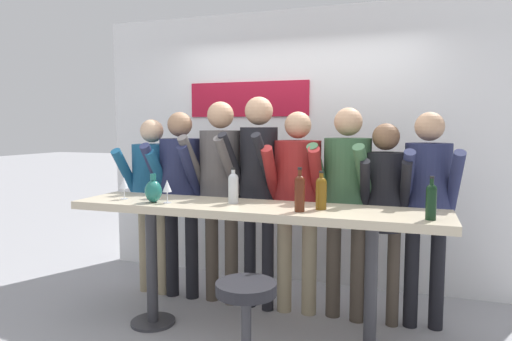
# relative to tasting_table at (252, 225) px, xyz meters

# --- Properties ---
(ground_plane) EXTENTS (40.00, 40.00, 0.00)m
(ground_plane) POSITION_rel_tasting_table_xyz_m (-0.00, 0.00, -0.88)
(ground_plane) COLOR #9E9EA3
(back_wall) EXTENTS (4.38, 0.12, 2.78)m
(back_wall) POSITION_rel_tasting_table_xyz_m (-0.00, 1.46, 0.51)
(back_wall) COLOR white
(back_wall) RESTS_ON ground_plane
(tasting_table) EXTENTS (2.78, 0.58, 1.03)m
(tasting_table) POSITION_rel_tasting_table_xyz_m (0.00, 0.00, 0.00)
(tasting_table) COLOR beige
(tasting_table) RESTS_ON ground_plane
(bar_stool) EXTENTS (0.38, 0.38, 0.70)m
(bar_stool) POSITION_rel_tasting_table_xyz_m (0.21, -0.71, -0.42)
(bar_stool) COLOR #333338
(bar_stool) RESTS_ON ground_plane
(person_far_left) EXTENTS (0.47, 0.56, 1.67)m
(person_far_left) POSITION_rel_tasting_table_xyz_m (-1.23, 0.63, 0.15)
(person_far_left) COLOR gray
(person_far_left) RESTS_ON ground_plane
(person_left) EXTENTS (0.46, 0.55, 1.74)m
(person_left) POSITION_rel_tasting_table_xyz_m (-0.92, 0.60, 0.19)
(person_left) COLOR black
(person_left) RESTS_ON ground_plane
(person_center_left) EXTENTS (0.49, 0.61, 1.83)m
(person_center_left) POSITION_rel_tasting_table_xyz_m (-0.52, 0.61, 0.25)
(person_center_left) COLOR #473D33
(person_center_left) RESTS_ON ground_plane
(person_center) EXTENTS (0.45, 0.59, 1.86)m
(person_center) POSITION_rel_tasting_table_xyz_m (-0.15, 0.58, 0.30)
(person_center) COLOR black
(person_center) RESTS_ON ground_plane
(person_center_right) EXTENTS (0.49, 0.57, 1.73)m
(person_center_right) POSITION_rel_tasting_table_xyz_m (0.19, 0.59, 0.19)
(person_center_right) COLOR gray
(person_center_right) RESTS_ON ground_plane
(person_right) EXTENTS (0.51, 0.62, 1.76)m
(person_right) POSITION_rel_tasting_table_xyz_m (0.61, 0.60, 0.21)
(person_right) COLOR #473D33
(person_right) RESTS_ON ground_plane
(person_far_right) EXTENTS (0.39, 0.51, 1.63)m
(person_far_right) POSITION_rel_tasting_table_xyz_m (0.90, 0.59, 0.14)
(person_far_right) COLOR #473D33
(person_far_right) RESTS_ON ground_plane
(person_rightmost) EXTENTS (0.45, 0.56, 1.72)m
(person_rightmost) POSITION_rel_tasting_table_xyz_m (1.22, 0.63, 0.19)
(person_rightmost) COLOR black
(person_rightmost) RESTS_ON ground_plane
(wine_bottle_0) EXTENTS (0.07, 0.07, 0.30)m
(wine_bottle_0) POSITION_rel_tasting_table_xyz_m (0.39, -0.13, 0.29)
(wine_bottle_0) COLOR #4C1E0F
(wine_bottle_0) RESTS_ON tasting_table
(wine_bottle_1) EXTENTS (0.08, 0.08, 0.27)m
(wine_bottle_1) POSITION_rel_tasting_table_xyz_m (-0.17, 0.04, 0.27)
(wine_bottle_1) COLOR #B7BCC1
(wine_bottle_1) RESTS_ON tasting_table
(wine_bottle_2) EXTENTS (0.07, 0.07, 0.27)m
(wine_bottle_2) POSITION_rel_tasting_table_xyz_m (1.22, -0.13, 0.27)
(wine_bottle_2) COLOR black
(wine_bottle_2) RESTS_ON tasting_table
(wine_bottle_3) EXTENTS (0.08, 0.08, 0.27)m
(wine_bottle_3) POSITION_rel_tasting_table_xyz_m (0.51, -0.00, 0.27)
(wine_bottle_3) COLOR brown
(wine_bottle_3) RESTS_ON tasting_table
(wine_glass_0) EXTENTS (0.07, 0.07, 0.18)m
(wine_glass_0) POSITION_rel_tasting_table_xyz_m (-0.64, -0.12, 0.27)
(wine_glass_0) COLOR silver
(wine_glass_0) RESTS_ON tasting_table
(wine_glass_1) EXTENTS (0.07, 0.07, 0.18)m
(wine_glass_1) POSITION_rel_tasting_table_xyz_m (-1.06, -0.07, 0.27)
(wine_glass_1) COLOR silver
(wine_glass_1) RESTS_ON tasting_table
(decorative_vase) EXTENTS (0.13, 0.13, 0.22)m
(decorative_vase) POSITION_rel_tasting_table_xyz_m (-0.76, -0.12, 0.24)
(decorative_vase) COLOR #1E665B
(decorative_vase) RESTS_ON tasting_table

